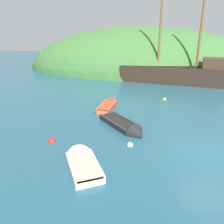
% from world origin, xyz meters
% --- Properties ---
extents(ground_plane, '(120.00, 120.00, 0.00)m').
position_xyz_m(ground_plane, '(0.00, 0.00, 0.00)').
color(ground_plane, '#285B70').
extents(shore_hill, '(38.22, 25.17, 13.38)m').
position_xyz_m(shore_hill, '(-4.84, 28.92, 0.00)').
color(shore_hill, '#477F3D').
rests_on(shore_hill, ground).
extents(sailing_ship, '(15.99, 5.89, 12.99)m').
position_xyz_m(sailing_ship, '(0.19, 17.02, 0.75)').
color(sailing_ship, '#38281E').
rests_on(sailing_ship, ground).
extents(rowboat_portside, '(2.49, 3.18, 1.14)m').
position_xyz_m(rowboat_portside, '(-6.02, -1.76, 0.08)').
color(rowboat_portside, beige).
rests_on(rowboat_portside, ground).
extents(rowboat_center, '(1.18, 3.47, 0.90)m').
position_xyz_m(rowboat_center, '(-6.27, 6.41, 0.12)').
color(rowboat_center, '#C64C2D').
rests_on(rowboat_center, ground).
extents(rowboat_far, '(3.43, 3.68, 1.10)m').
position_xyz_m(rowboat_far, '(-4.48, 2.40, 0.10)').
color(rowboat_far, black).
rests_on(rowboat_far, ground).
extents(buoy_red, '(0.42, 0.42, 0.42)m').
position_xyz_m(buoy_red, '(-8.26, 0.05, 0.00)').
color(buoy_red, red).
rests_on(buoy_red, ground).
extents(buoy_white, '(0.34, 0.34, 0.34)m').
position_xyz_m(buoy_white, '(-3.99, 0.32, 0.00)').
color(buoy_white, white).
rests_on(buoy_white, ground).
extents(buoy_yellow, '(0.35, 0.35, 0.35)m').
position_xyz_m(buoy_yellow, '(-1.78, 9.40, 0.00)').
color(buoy_yellow, yellow).
rests_on(buoy_yellow, ground).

